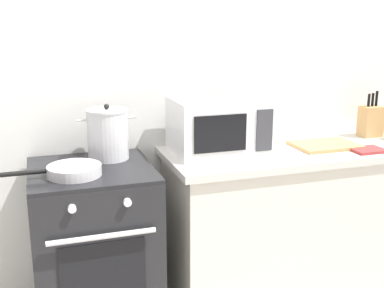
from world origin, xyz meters
name	(u,v)px	position (x,y,z in m)	size (l,w,h in m)	color
back_wall	(193,86)	(0.30, 0.97, 1.25)	(4.40, 0.10, 2.50)	silver
lower_cabinet_right	(307,225)	(0.90, 0.62, 0.44)	(1.64, 0.56, 0.88)	beige
countertop_right	(311,150)	(0.90, 0.62, 0.90)	(1.70, 0.60, 0.04)	beige
stove	(95,253)	(-0.35, 0.60, 0.46)	(0.60, 0.64, 0.92)	black
stock_pot	(108,134)	(-0.24, 0.74, 1.05)	(0.30, 0.22, 0.29)	silver
frying_pan	(73,171)	(-0.44, 0.50, 0.95)	(0.45, 0.25, 0.05)	silver
microwave	(219,126)	(0.35, 0.68, 1.07)	(0.50, 0.37, 0.30)	white
cutting_board	(325,145)	(0.98, 0.60, 0.93)	(0.36, 0.26, 0.02)	tan
knife_block	(371,121)	(1.39, 0.74, 1.02)	(0.13, 0.10, 0.28)	tan
oven_mitt	(368,150)	(1.14, 0.44, 0.93)	(0.18, 0.14, 0.02)	#993333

